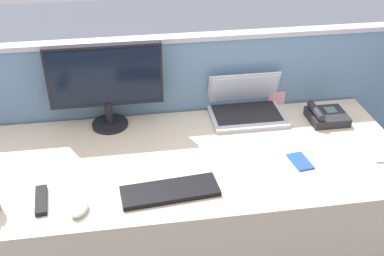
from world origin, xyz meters
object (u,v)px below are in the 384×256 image
desktop_monitor (106,81)px  tv_remote (41,200)px  keyboard_main (170,191)px  cell_phone_silver_slab (380,154)px  laptop (246,106)px  desk_phone (326,116)px  cell_phone_blue_case (300,161)px  computer_mouse_right_hand (80,209)px

desktop_monitor → tv_remote: desktop_monitor is taller
keyboard_main → tv_remote: bearing=172.4°
desktop_monitor → tv_remote: (-0.27, -0.55, -0.23)m
keyboard_main → cell_phone_silver_slab: (0.96, 0.12, -0.01)m
cell_phone_silver_slab → desktop_monitor: bearing=166.9°
desktop_monitor → laptop: bearing=0.2°
cell_phone_silver_slab → tv_remote: bearing=-168.7°
desk_phone → cell_phone_blue_case: size_ratio=1.46×
keyboard_main → cell_phone_blue_case: bearing=6.8°
cell_phone_blue_case → keyboard_main: bearing=-175.7°
tv_remote → computer_mouse_right_hand: bearing=-34.1°
keyboard_main → cell_phone_blue_case: size_ratio=3.09×
desk_phone → cell_phone_silver_slab: (0.13, -0.32, -0.02)m
cell_phone_blue_case → cell_phone_silver_slab: size_ratio=0.99×
desktop_monitor → tv_remote: bearing=-116.3°
keyboard_main → laptop: bearing=46.5°
tv_remote → cell_phone_silver_slab: bearing=-2.0°
desk_phone → laptop: bearing=161.6°
cell_phone_blue_case → cell_phone_silver_slab: same height
desk_phone → computer_mouse_right_hand: 1.29m
cell_phone_blue_case → tv_remote: bearing=177.7°
laptop → desk_phone: laptop is taller
computer_mouse_right_hand → desk_phone: bearing=43.3°
tv_remote → desktop_monitor: bearing=57.9°
laptop → computer_mouse_right_hand: laptop is taller
cell_phone_blue_case → cell_phone_silver_slab: bearing=-7.6°
desktop_monitor → laptop: size_ratio=1.45×
desk_phone → keyboard_main: size_ratio=0.47×
cell_phone_blue_case → tv_remote: tv_remote is taller
laptop → cell_phone_blue_case: (0.13, -0.45, -0.04)m
keyboard_main → computer_mouse_right_hand: computer_mouse_right_hand is taller
laptop → keyboard_main: size_ratio=0.95×
computer_mouse_right_hand → cell_phone_silver_slab: 1.33m
desk_phone → computer_mouse_right_hand: desk_phone is taller
desktop_monitor → cell_phone_blue_case: 0.97m
laptop → desktop_monitor: bearing=-179.8°
cell_phone_silver_slab → tv_remote: size_ratio=0.75×
desk_phone → tv_remote: 1.41m
computer_mouse_right_hand → cell_phone_silver_slab: (1.32, 0.18, -0.01)m
desktop_monitor → cell_phone_silver_slab: bearing=-20.5°
keyboard_main → computer_mouse_right_hand: size_ratio=3.91×
cell_phone_silver_slab → cell_phone_blue_case: bearing=-172.7°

